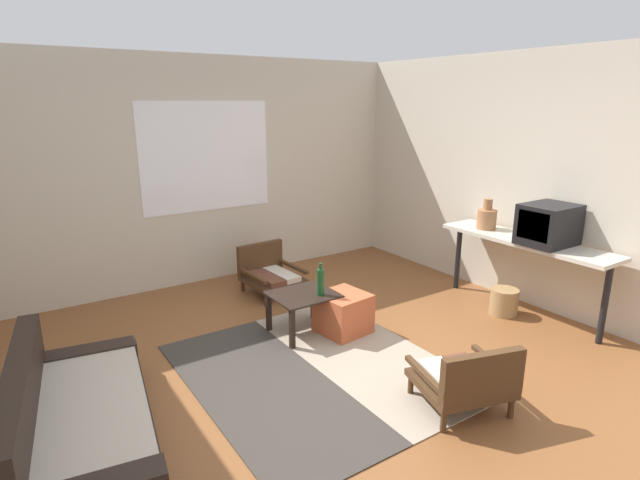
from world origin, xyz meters
The scene contains 14 objects.
ground_plane centered at (0.00, 0.00, 0.00)m, with size 7.80×7.80×0.00m, color brown.
far_wall_with_window centered at (0.00, 3.06, 1.35)m, with size 5.60×0.13×2.70m.
side_wall_right centered at (2.66, 0.30, 1.35)m, with size 0.12×6.60×2.70m, color beige.
area_rug centered at (-0.15, 0.37, 0.01)m, with size 1.99×2.30×0.01m.
couch centered at (-1.99, 0.42, 0.19)m, with size 1.06×1.86×0.64m.
coffee_table centered at (0.13, 1.04, 0.33)m, with size 0.60×0.53×0.41m.
armchair_by_window centered at (0.38, 2.21, 0.24)m, with size 0.63×0.66×0.55m.
armchair_striped_foreground centered at (0.43, -0.70, 0.26)m, with size 0.76×0.72×0.55m.
ottoman_orange centered at (0.46, 0.84, 0.20)m, with size 0.44×0.44×0.40m, color #BC5633.
console_shelf centered at (2.31, 0.19, 0.74)m, with size 0.47×1.85×0.81m.
crt_television centered at (2.30, -0.03, 1.01)m, with size 0.52×0.42×0.40m.
clay_vase centered at (2.31, 0.70, 0.94)m, with size 0.21×0.21×0.34m.
glass_bottle centered at (0.25, 0.92, 0.54)m, with size 0.07×0.07×0.32m.
wicker_basket centered at (2.13, 0.25, 0.14)m, with size 0.29×0.29×0.28m, color #9E7A4C.
Camera 1 is at (-2.22, -2.78, 2.19)m, focal length 28.20 mm.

